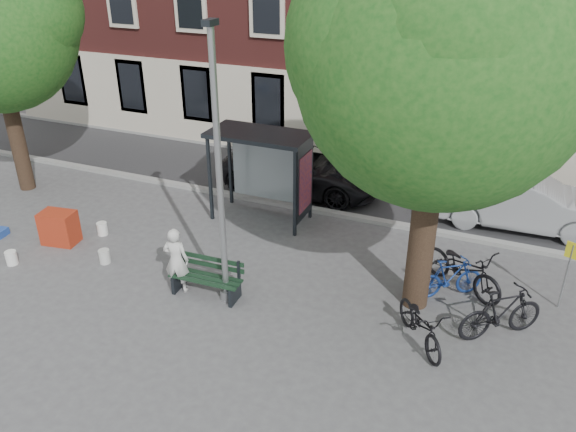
% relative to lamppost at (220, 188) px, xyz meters
% --- Properties ---
extents(ground, '(90.00, 90.00, 0.00)m').
position_rel_lamppost_xyz_m(ground, '(0.00, 0.00, -2.78)').
color(ground, '#4C4C4F').
rests_on(ground, ground).
extents(road, '(40.00, 4.00, 0.01)m').
position_rel_lamppost_xyz_m(road, '(0.00, 7.00, -2.78)').
color(road, '#28282B').
rests_on(road, ground).
extents(curb_near, '(40.00, 0.25, 0.12)m').
position_rel_lamppost_xyz_m(curb_near, '(0.00, 5.00, -2.72)').
color(curb_near, gray).
rests_on(curb_near, ground).
extents(curb_far, '(40.00, 0.25, 0.12)m').
position_rel_lamppost_xyz_m(curb_far, '(0.00, 9.00, -2.72)').
color(curb_far, gray).
rests_on(curb_far, ground).
extents(lamppost, '(0.28, 0.35, 6.11)m').
position_rel_lamppost_xyz_m(lamppost, '(0.00, 0.00, 0.00)').
color(lamppost, '#9EA0A3').
rests_on(lamppost, ground).
extents(tree_right, '(5.76, 5.60, 8.20)m').
position_rel_lamppost_xyz_m(tree_right, '(4.01, 1.38, 2.83)').
color(tree_right, black).
rests_on(tree_right, ground).
extents(bus_shelter, '(2.85, 1.45, 2.62)m').
position_rel_lamppost_xyz_m(bus_shelter, '(-0.61, 4.11, -0.87)').
color(bus_shelter, '#1E2328').
rests_on(bus_shelter, ground).
extents(painter, '(0.65, 0.49, 1.62)m').
position_rel_lamppost_xyz_m(painter, '(-1.20, -0.11, -1.97)').
color(painter, silver).
rests_on(painter, ground).
extents(bench, '(1.72, 0.62, 0.87)m').
position_rel_lamppost_xyz_m(bench, '(-0.50, 0.02, -2.38)').
color(bench, '#1E2328').
rests_on(bench, ground).
extents(bike_a, '(2.28, 1.84, 1.16)m').
position_rel_lamppost_xyz_m(bike_a, '(4.86, 2.48, -2.20)').
color(bike_a, black).
rests_on(bike_a, ground).
extents(bike_b, '(1.59, 1.30, 0.97)m').
position_rel_lamppost_xyz_m(bike_b, '(4.64, 2.09, -2.30)').
color(bike_b, navy).
rests_on(bike_b, ground).
extents(bike_c, '(1.62, 1.88, 0.97)m').
position_rel_lamppost_xyz_m(bike_c, '(4.35, 0.15, -2.30)').
color(bike_c, black).
rests_on(bike_c, ground).
extents(bike_d, '(1.84, 1.61, 1.15)m').
position_rel_lamppost_xyz_m(bike_d, '(5.82, 1.02, -2.21)').
color(bike_d, black).
rests_on(bike_d, ground).
extents(car_dark, '(5.17, 2.47, 1.42)m').
position_rel_lamppost_xyz_m(car_dark, '(-0.61, 6.36, -2.07)').
color(car_dark, black).
rests_on(car_dark, ground).
extents(car_silver, '(4.87, 1.90, 1.58)m').
position_rel_lamppost_xyz_m(car_silver, '(5.97, 6.39, -1.99)').
color(car_silver, '#A3A6AB').
rests_on(car_silver, ground).
extents(red_stand, '(0.98, 0.73, 0.90)m').
position_rel_lamppost_xyz_m(red_stand, '(-5.36, 0.59, -2.33)').
color(red_stand, '#A22C15').
rests_on(red_stand, ground).
extents(bucket_a, '(0.30, 0.30, 0.36)m').
position_rel_lamppost_xyz_m(bucket_a, '(-4.63, 1.38, -2.60)').
color(bucket_a, white).
rests_on(bucket_a, ground).
extents(bucket_b, '(0.35, 0.35, 0.36)m').
position_rel_lamppost_xyz_m(bucket_b, '(-5.72, -0.76, -2.60)').
color(bucket_b, white).
rests_on(bucket_b, ground).
extents(bucket_c, '(0.34, 0.34, 0.36)m').
position_rel_lamppost_xyz_m(bucket_c, '(-3.60, 0.20, -2.60)').
color(bucket_c, silver).
rests_on(bucket_c, ground).
extents(notice_sign, '(0.27, 0.13, 1.65)m').
position_rel_lamppost_xyz_m(notice_sign, '(7.00, 2.60, -1.64)').
color(notice_sign, '#9EA0A3').
rests_on(notice_sign, ground).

